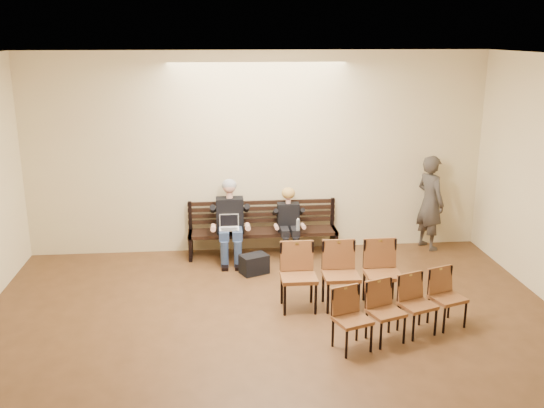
{
  "coord_description": "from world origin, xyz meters",
  "views": [
    {
      "loc": [
        -0.72,
        -5.35,
        3.77
      ],
      "look_at": [
        0.16,
        4.05,
        1.1
      ],
      "focal_mm": 40.0,
      "sensor_mm": 36.0,
      "label": 1
    }
  ],
  "objects_px": {
    "passerby": "(431,196)",
    "chair_row_front": "(341,276)",
    "seated_man": "(230,220)",
    "seated_woman": "(289,227)",
    "bench": "(263,243)",
    "water_bottle": "(298,231)",
    "laptop": "(229,231)",
    "bag": "(254,264)",
    "chair_row_back": "(402,309)"
  },
  "relations": [
    {
      "from": "seated_man",
      "to": "seated_woman",
      "type": "height_order",
      "value": "seated_man"
    },
    {
      "from": "seated_man",
      "to": "chair_row_back",
      "type": "bearing_deg",
      "value": -55.26
    },
    {
      "from": "laptop",
      "to": "passerby",
      "type": "distance_m",
      "value": 3.65
    },
    {
      "from": "bench",
      "to": "seated_woman",
      "type": "relative_size",
      "value": 2.42
    },
    {
      "from": "bag",
      "to": "chair_row_back",
      "type": "relative_size",
      "value": 0.23
    },
    {
      "from": "seated_man",
      "to": "chair_row_back",
      "type": "height_order",
      "value": "seated_man"
    },
    {
      "from": "laptop",
      "to": "passerby",
      "type": "bearing_deg",
      "value": 4.09
    },
    {
      "from": "bench",
      "to": "laptop",
      "type": "distance_m",
      "value": 0.76
    },
    {
      "from": "passerby",
      "to": "chair_row_back",
      "type": "distance_m",
      "value": 3.62
    },
    {
      "from": "seated_man",
      "to": "bag",
      "type": "height_order",
      "value": "seated_man"
    },
    {
      "from": "chair_row_front",
      "to": "water_bottle",
      "type": "bearing_deg",
      "value": 101.48
    },
    {
      "from": "bag",
      "to": "chair_row_back",
      "type": "xyz_separation_m",
      "value": [
        1.74,
        -2.31,
        0.23
      ]
    },
    {
      "from": "passerby",
      "to": "chair_row_front",
      "type": "height_order",
      "value": "passerby"
    },
    {
      "from": "bag",
      "to": "passerby",
      "type": "height_order",
      "value": "passerby"
    },
    {
      "from": "bench",
      "to": "seated_man",
      "type": "height_order",
      "value": "seated_man"
    },
    {
      "from": "bench",
      "to": "seated_woman",
      "type": "height_order",
      "value": "seated_woman"
    },
    {
      "from": "seated_man",
      "to": "chair_row_front",
      "type": "distance_m",
      "value": 2.58
    },
    {
      "from": "seated_man",
      "to": "water_bottle",
      "type": "distance_m",
      "value": 1.17
    },
    {
      "from": "water_bottle",
      "to": "chair_row_front",
      "type": "bearing_deg",
      "value": -78.54
    },
    {
      "from": "water_bottle",
      "to": "passerby",
      "type": "bearing_deg",
      "value": 11.41
    },
    {
      "from": "bench",
      "to": "water_bottle",
      "type": "distance_m",
      "value": 0.76
    },
    {
      "from": "chair_row_front",
      "to": "chair_row_back",
      "type": "xyz_separation_m",
      "value": [
        0.6,
        -0.94,
        -0.08
      ]
    },
    {
      "from": "bench",
      "to": "water_bottle",
      "type": "bearing_deg",
      "value": -35.02
    },
    {
      "from": "bench",
      "to": "chair_row_back",
      "type": "relative_size",
      "value": 1.37
    },
    {
      "from": "seated_man",
      "to": "chair_row_front",
      "type": "height_order",
      "value": "seated_man"
    },
    {
      "from": "bag",
      "to": "chair_row_back",
      "type": "distance_m",
      "value": 2.9
    },
    {
      "from": "laptop",
      "to": "water_bottle",
      "type": "xyz_separation_m",
      "value": [
        1.15,
        -0.06,
        -0.01
      ]
    },
    {
      "from": "laptop",
      "to": "chair_row_back",
      "type": "bearing_deg",
      "value": -55.82
    },
    {
      "from": "seated_woman",
      "to": "water_bottle",
      "type": "relative_size",
      "value": 5.04
    },
    {
      "from": "laptop",
      "to": "chair_row_back",
      "type": "height_order",
      "value": "chair_row_back"
    },
    {
      "from": "passerby",
      "to": "bag",
      "type": "bearing_deg",
      "value": 84.45
    },
    {
      "from": "laptop",
      "to": "chair_row_front",
      "type": "height_order",
      "value": "chair_row_front"
    },
    {
      "from": "seated_man",
      "to": "chair_row_front",
      "type": "xyz_separation_m",
      "value": [
        1.5,
        -2.09,
        -0.22
      ]
    },
    {
      "from": "bench",
      "to": "laptop",
      "type": "bearing_deg",
      "value": -150.5
    },
    {
      "from": "passerby",
      "to": "seated_woman",
      "type": "bearing_deg",
      "value": 73.18
    },
    {
      "from": "seated_woman",
      "to": "chair_row_front",
      "type": "relative_size",
      "value": 0.63
    },
    {
      "from": "seated_man",
      "to": "bag",
      "type": "xyz_separation_m",
      "value": [
        0.36,
        -0.71,
        -0.54
      ]
    },
    {
      "from": "laptop",
      "to": "bag",
      "type": "xyz_separation_m",
      "value": [
        0.38,
        -0.5,
        -0.41
      ]
    },
    {
      "from": "water_bottle",
      "to": "bag",
      "type": "height_order",
      "value": "water_bottle"
    },
    {
      "from": "seated_man",
      "to": "laptop",
      "type": "distance_m",
      "value": 0.25
    },
    {
      "from": "bench",
      "to": "water_bottle",
      "type": "xyz_separation_m",
      "value": [
        0.56,
        -0.39,
        0.33
      ]
    },
    {
      "from": "chair_row_front",
      "to": "chair_row_back",
      "type": "distance_m",
      "value": 1.12
    },
    {
      "from": "passerby",
      "to": "chair_row_front",
      "type": "relative_size",
      "value": 1.15
    },
    {
      "from": "seated_woman",
      "to": "chair_row_front",
      "type": "bearing_deg",
      "value": -76.79
    },
    {
      "from": "bag",
      "to": "chair_row_front",
      "type": "distance_m",
      "value": 1.81
    },
    {
      "from": "chair_row_front",
      "to": "passerby",
      "type": "bearing_deg",
      "value": 47.98
    },
    {
      "from": "water_bottle",
      "to": "chair_row_back",
      "type": "bearing_deg",
      "value": -70.69
    },
    {
      "from": "laptop",
      "to": "chair_row_back",
      "type": "distance_m",
      "value": 3.52
    },
    {
      "from": "water_bottle",
      "to": "passerby",
      "type": "relative_size",
      "value": 0.11
    },
    {
      "from": "laptop",
      "to": "bench",
      "type": "bearing_deg",
      "value": 26.72
    }
  ]
}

